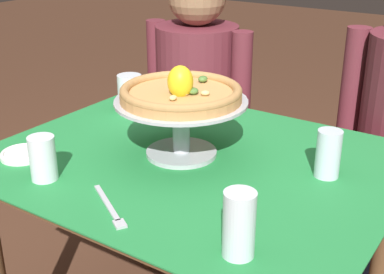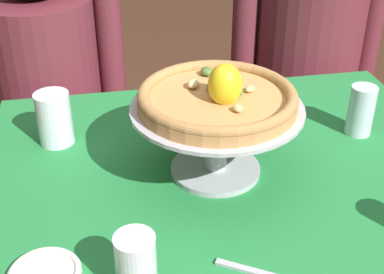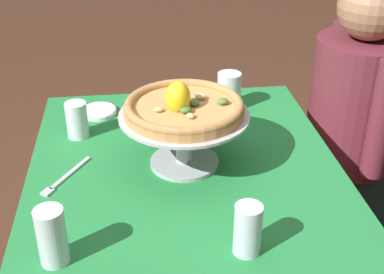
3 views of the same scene
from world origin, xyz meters
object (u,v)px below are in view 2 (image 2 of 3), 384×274
water_glass_side_right (361,113)px  water_glass_back_left (55,121)px  pizza_stand (217,130)px  side_plate (44,274)px  diner_left (52,114)px  pizza (218,97)px  water_glass_front_left (136,269)px  diner_right (302,84)px

water_glass_side_right → water_glass_back_left: water_glass_back_left is taller
water_glass_back_left → pizza_stand: bearing=-29.4°
side_plate → diner_left: 0.93m
side_plate → pizza: bearing=35.5°
water_glass_front_left → diner_right: bearing=55.6°
diner_right → pizza: bearing=-124.9°
water_glass_back_left → diner_left: diner_left is taller
water_glass_side_right → water_glass_back_left: (-0.71, 0.09, 0.00)m
side_plate → water_glass_back_left: bearing=88.8°
pizza_stand → water_glass_back_left: (-0.33, 0.19, -0.05)m
water_glass_front_left → water_glass_side_right: bearing=35.1°
water_glass_back_left → water_glass_front_left: (0.14, -0.49, -0.01)m
pizza → water_glass_side_right: bearing=14.8°
water_glass_back_left → diner_left: size_ratio=0.11×
diner_left → water_glass_back_left: bearing=-83.8°
water_glass_back_left → water_glass_side_right: bearing=-7.4°
pizza_stand → pizza: pizza is taller
pizza_stand → pizza: size_ratio=1.10×
pizza_stand → diner_right: 0.84m
water_glass_front_left → diner_left: size_ratio=0.10×
water_glass_back_left → diner_right: bearing=30.7°
water_glass_back_left → diner_right: size_ratio=0.10×
pizza_stand → diner_right: bearing=55.0°
water_glass_side_right → water_glass_front_left: (-0.57, -0.40, -0.01)m
side_plate → diner_right: size_ratio=0.10×
pizza_stand → side_plate: size_ratio=2.90×
pizza → diner_right: bearing=55.1°
pizza_stand → water_glass_side_right: (0.37, 0.10, -0.05)m
water_glass_back_left → diner_left: 0.53m
diner_right → water_glass_front_left: bearing=-124.4°
pizza → water_glass_back_left: bearing=150.6°
pizza → pizza_stand: bearing=140.8°
water_glass_front_left → side_plate: size_ratio=0.92×
water_glass_side_right → side_plate: (-0.72, -0.34, -0.04)m
pizza_stand → diner_left: size_ratio=0.30×
diner_left → diner_right: size_ratio=0.96×
water_glass_front_left → pizza_stand: bearing=56.9°
water_glass_side_right → diner_right: bearing=80.7°
pizza_stand → water_glass_side_right: bearing=14.6°
water_glass_back_left → pizza: bearing=-29.4°
pizza → water_glass_back_left: pizza is taller
water_glass_back_left → diner_right: (0.80, 0.47, -0.19)m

